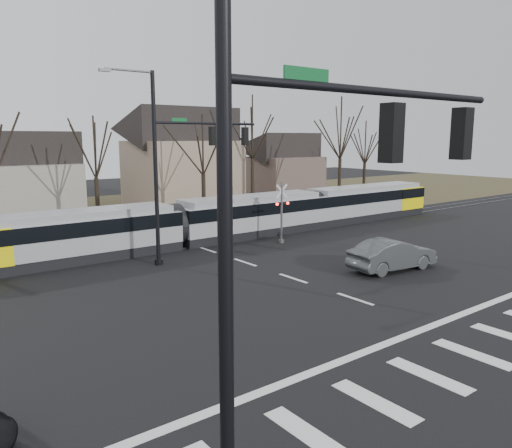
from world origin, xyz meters
TOP-DOWN VIEW (x-y plane):
  - ground at (0.00, 0.00)m, footprint 140.00×140.00m
  - grass_verge at (0.00, 32.00)m, footprint 140.00×28.00m
  - crosswalk at (0.00, -4.00)m, footprint 27.00×2.60m
  - stop_line at (0.00, -1.80)m, footprint 28.00×0.35m
  - lane_dashes at (0.00, 16.00)m, footprint 0.18×30.00m
  - rail_pair at (0.00, 15.80)m, footprint 90.00×1.52m
  - tram at (4.82, 16.00)m, footprint 37.20×2.76m
  - sedan at (5.19, 4.08)m, footprint 2.90×5.35m
  - signal_pole_near_left at (-10.41, -6.00)m, footprint 9.28×0.44m
  - signal_pole_far at (-2.41, 12.50)m, footprint 9.28×0.44m
  - rail_crossing_signal at (5.00, 12.79)m, footprint 1.08×0.36m
  - tree_row at (2.00, 26.00)m, footprint 59.20×7.20m
  - house_b at (-5.00, 36.00)m, footprint 8.64×7.56m
  - house_c at (9.00, 33.00)m, footprint 10.80×8.64m
  - house_d at (24.00, 35.00)m, footprint 8.64×7.56m

SIDE VIEW (x-z plane):
  - ground at x=0.00m, z-range 0.00..0.00m
  - grass_verge at x=0.00m, z-range 0.00..0.01m
  - crosswalk at x=0.00m, z-range 0.00..0.01m
  - stop_line at x=0.00m, z-range 0.00..0.01m
  - lane_dashes at x=0.00m, z-range 0.00..0.01m
  - rail_pair at x=0.00m, z-range 0.00..0.06m
  - sedan at x=5.19m, z-range 0.00..1.63m
  - tram at x=4.82m, z-range 0.13..2.95m
  - rail_crossing_signal at x=5.00m, z-range -0.11..3.89m
  - house_b at x=-5.00m, z-range 0.14..7.79m
  - house_d at x=24.00m, z-range 0.14..7.79m
  - tree_row at x=2.00m, z-range 0.00..10.00m
  - house_c at x=9.00m, z-range 0.18..10.28m
  - signal_pole_near_left at x=-10.41m, z-range 0.60..10.80m
  - signal_pole_far at x=-2.41m, z-range 0.60..10.80m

